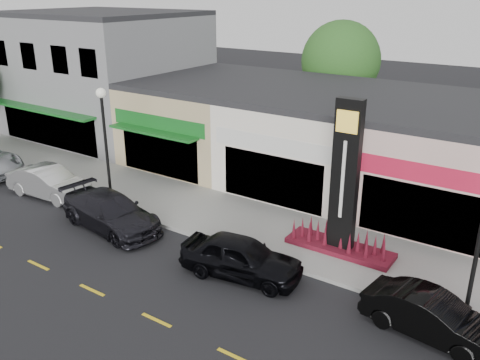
{
  "coord_description": "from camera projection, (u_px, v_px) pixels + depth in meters",
  "views": [
    {
      "loc": [
        9.63,
        -12.55,
        9.81
      ],
      "look_at": [
        -1.57,
        4.0,
        2.17
      ],
      "focal_mm": 38.0,
      "sensor_mm": 36.0,
      "label": 1
    }
  ],
  "objects": [
    {
      "name": "lamp_west_near",
      "position": [
        105.0,
        135.0,
        23.14
      ],
      "size": [
        0.44,
        0.44,
        5.47
      ],
      "color": "black",
      "rests_on": "sidewalk"
    },
    {
      "name": "building_grey_2story",
      "position": [
        104.0,
        74.0,
        35.08
      ],
      "size": [
        12.0,
        10.95,
        8.3
      ],
      "color": "slate",
      "rests_on": "ground"
    },
    {
      "name": "car_white_van",
      "position": [
        49.0,
        182.0,
        25.05
      ],
      "size": [
        1.91,
        4.67,
        1.51
      ],
      "primitive_type": "imported",
      "rotation": [
        0.0,
        0.0,
        1.64
      ],
      "color": "silver",
      "rests_on": "ground"
    },
    {
      "name": "shop_cream",
      "position": [
        320.0,
        135.0,
        27.06
      ],
      "size": [
        7.0,
        10.01,
        4.8
      ],
      "color": "silver",
      "rests_on": "ground"
    },
    {
      "name": "tree_rear_west",
      "position": [
        341.0,
        61.0,
        33.57
      ],
      "size": [
        5.2,
        5.2,
        7.83
      ],
      "color": "#382619",
      "rests_on": "ground"
    },
    {
      "name": "sidewalk",
      "position": [
        275.0,
        231.0,
        21.59
      ],
      "size": [
        52.0,
        4.3,
        0.15
      ],
      "primitive_type": "cube",
      "color": "gray",
      "rests_on": "ground"
    },
    {
      "name": "pylon_sign",
      "position": [
        343.0,
        200.0,
        19.12
      ],
      "size": [
        4.2,
        1.3,
        6.0
      ],
      "color": "#4E0D19",
      "rests_on": "sidewalk"
    },
    {
      "name": "car_black_sedan",
      "position": [
        241.0,
        257.0,
        18.13
      ],
      "size": [
        2.44,
        4.68,
        1.52
      ],
      "primitive_type": "imported",
      "rotation": [
        0.0,
        0.0,
        1.72
      ],
      "color": "black",
      "rests_on": "ground"
    },
    {
      "name": "shop_pink_w",
      "position": [
        458.0,
        158.0,
        23.39
      ],
      "size": [
        7.0,
        10.01,
        4.8
      ],
      "color": "beige",
      "rests_on": "ground"
    },
    {
      "name": "ground",
      "position": [
        214.0,
        278.0,
        18.25
      ],
      "size": [
        120.0,
        120.0,
        0.0
      ],
      "primitive_type": "plane",
      "color": "black",
      "rests_on": "ground"
    },
    {
      "name": "car_dark_sedan",
      "position": [
        111.0,
        212.0,
        21.76
      ],
      "size": [
        2.79,
        5.47,
        1.52
      ],
      "primitive_type": "imported",
      "rotation": [
        0.0,
        0.0,
        1.44
      ],
      "color": "black",
      "rests_on": "ground"
    },
    {
      "name": "car_black_conv",
      "position": [
        432.0,
        316.0,
        15.01
      ],
      "size": [
        1.96,
        4.26,
        1.35
      ],
      "primitive_type": "imported",
      "rotation": [
        0.0,
        0.0,
        1.44
      ],
      "color": "black",
      "rests_on": "ground"
    },
    {
      "name": "curb",
      "position": [
        246.0,
        252.0,
        19.85
      ],
      "size": [
        52.0,
        0.2,
        0.15
      ],
      "primitive_type": "cube",
      "color": "gray",
      "rests_on": "ground"
    },
    {
      "name": "shop_beige",
      "position": [
        214.0,
        117.0,
        30.72
      ],
      "size": [
        7.0,
        10.85,
        4.8
      ],
      "color": "tan",
      "rests_on": "ground"
    }
  ]
}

